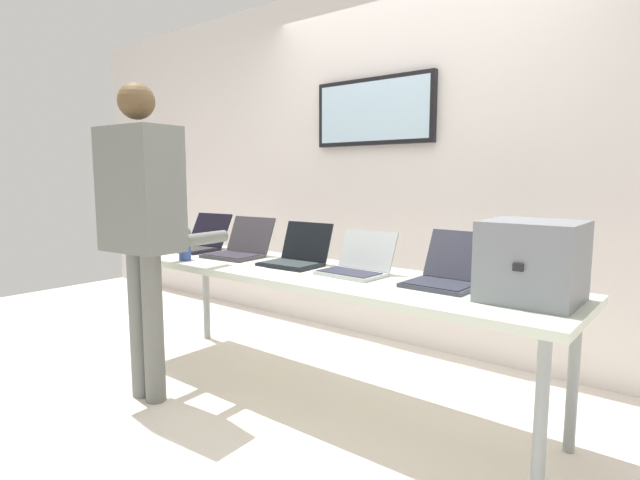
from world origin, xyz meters
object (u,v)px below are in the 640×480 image
(equipment_box, at_px, (532,261))
(workbench, at_px, (315,279))
(laptop_station_1, at_px, (240,248))
(laptop_station_4, at_px, (447,273))
(laptop_station_3, at_px, (357,264))
(laptop_station_2, at_px, (297,255))
(coffee_mug, at_px, (185,253))
(laptop_station_0, at_px, (198,242))
(person, at_px, (143,212))

(equipment_box, bearing_deg, workbench, -178.33)
(laptop_station_1, relative_size, laptop_station_4, 1.03)
(workbench, distance_m, equipment_box, 1.17)
(laptop_station_4, bearing_deg, laptop_station_1, -178.78)
(laptop_station_1, xyz_separation_m, laptop_station_3, (0.94, -0.01, -0.00))
(laptop_station_2, distance_m, laptop_station_4, 0.93)
(laptop_station_2, distance_m, coffee_mug, 0.72)
(laptop_station_0, distance_m, laptop_station_3, 1.40)
(laptop_station_2, bearing_deg, equipment_box, -1.31)
(laptop_station_1, distance_m, laptop_station_3, 0.94)
(laptop_station_1, bearing_deg, equipment_box, -1.04)
(laptop_station_2, xyz_separation_m, laptop_station_3, (0.44, -0.01, -0.00))
(laptop_station_0, distance_m, laptop_station_2, 0.96)
(workbench, relative_size, equipment_box, 7.31)
(laptop_station_1, height_order, laptop_station_4, laptop_station_4)
(laptop_station_4, bearing_deg, workbench, -172.48)
(laptop_station_1, distance_m, laptop_station_4, 1.43)
(person, bearing_deg, laptop_station_1, 89.60)
(equipment_box, xyz_separation_m, laptop_station_1, (-1.84, 0.03, -0.11))
(equipment_box, distance_m, laptop_station_1, 1.84)
(equipment_box, bearing_deg, person, -160.46)
(equipment_box, bearing_deg, laptop_station_2, 178.69)
(laptop_station_1, relative_size, laptop_station_3, 1.07)
(laptop_station_3, bearing_deg, laptop_station_2, 178.56)
(equipment_box, xyz_separation_m, coffee_mug, (-1.99, -0.28, -0.13))
(workbench, xyz_separation_m, person, (-0.70, -0.62, 0.38))
(workbench, distance_m, coffee_mug, 0.89)
(equipment_box, height_order, laptop_station_2, equipment_box)
(laptop_station_3, height_order, person, person)
(workbench, height_order, person, person)
(laptop_station_0, xyz_separation_m, person, (0.46, -0.71, 0.27))
(workbench, distance_m, person, 1.01)
(laptop_station_1, bearing_deg, laptop_station_0, 177.23)
(laptop_station_2, bearing_deg, laptop_station_0, 178.50)
(laptop_station_4, xyz_separation_m, coffee_mug, (-1.58, -0.35, -0.01))
(laptop_station_2, distance_m, laptop_station_3, 0.44)
(workbench, distance_m, laptop_station_4, 0.75)
(laptop_station_0, bearing_deg, workbench, -4.42)
(equipment_box, height_order, laptop_station_3, equipment_box)
(laptop_station_1, xyz_separation_m, laptop_station_2, (0.50, -0.00, -0.00))
(laptop_station_0, relative_size, laptop_station_1, 1.11)
(equipment_box, height_order, laptop_station_4, equipment_box)
(equipment_box, xyz_separation_m, laptop_station_3, (-0.90, 0.02, -0.12))
(laptop_station_4, height_order, coffee_mug, laptop_station_4)
(person, height_order, coffee_mug, person)
(workbench, bearing_deg, laptop_station_4, 7.52)
(laptop_station_1, height_order, laptop_station_2, laptop_station_1)
(laptop_station_2, xyz_separation_m, coffee_mug, (-0.65, -0.31, -0.01))
(workbench, bearing_deg, equipment_box, 1.67)
(laptop_station_2, xyz_separation_m, person, (-0.50, -0.69, 0.27))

